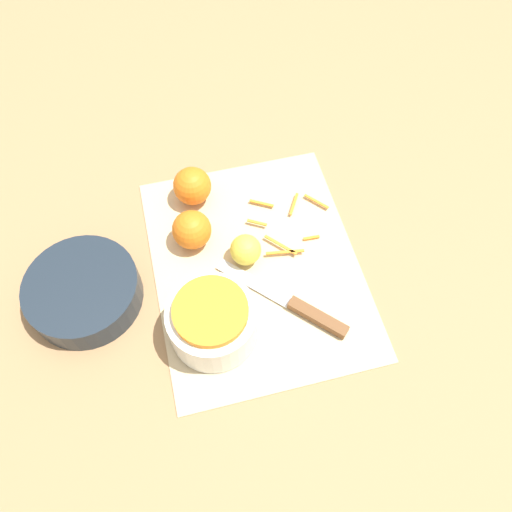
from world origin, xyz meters
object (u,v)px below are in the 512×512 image
(lemon, at_px, (246,250))
(knife, at_px, (303,309))
(bowl_speckled, at_px, (212,321))
(orange_right, at_px, (192,230))
(bowl_dark, at_px, (84,291))
(orange_left, at_px, (192,186))

(lemon, bearing_deg, knife, -150.80)
(bowl_speckled, distance_m, orange_right, 0.19)
(bowl_dark, bearing_deg, orange_left, -52.75)
(bowl_speckled, relative_size, orange_left, 1.98)
(bowl_dark, bearing_deg, bowl_speckled, -119.98)
(bowl_dark, relative_size, knife, 0.97)
(orange_left, relative_size, orange_right, 1.02)
(bowl_speckled, bearing_deg, lemon, -33.74)
(lemon, bearing_deg, bowl_speckled, 146.26)
(bowl_speckled, relative_size, orange_right, 2.02)
(orange_left, distance_m, orange_right, 0.10)
(knife, relative_size, orange_right, 2.80)
(bowl_speckled, relative_size, lemon, 2.58)
(orange_right, xyz_separation_m, lemon, (-0.06, -0.08, -0.01))
(lemon, bearing_deg, orange_right, 54.97)
(knife, distance_m, lemon, 0.15)
(knife, relative_size, orange_left, 2.74)
(bowl_dark, bearing_deg, knife, -108.04)
(orange_right, bearing_deg, knife, -140.07)
(orange_left, height_order, lemon, orange_left)
(bowl_dark, xyz_separation_m, knife, (-0.12, -0.36, -0.02))
(bowl_dark, relative_size, orange_right, 2.70)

